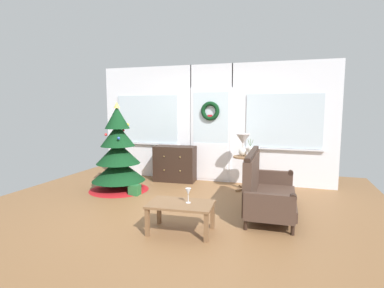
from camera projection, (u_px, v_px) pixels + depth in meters
name	position (u px, v px, depth m)	size (l,w,h in m)	color
ground_plane	(179.00, 210.00, 4.86)	(6.76, 6.76, 0.00)	brown
back_wall_with_door	(211.00, 123.00, 6.68)	(5.20, 0.19, 2.55)	white
christmas_tree	(118.00, 158.00, 5.97)	(1.17, 1.17, 1.73)	#4C331E
dresser_cabinet	(175.00, 164.00, 6.74)	(0.93, 0.49, 0.78)	black
settee_sofa	(264.00, 189.00, 4.69)	(0.75, 1.62, 0.96)	black
side_table	(245.00, 166.00, 6.01)	(0.50, 0.48, 0.67)	brown
table_lamp	(243.00, 142.00, 6.01)	(0.28, 0.28, 0.44)	silver
flower_vase	(250.00, 151.00, 5.88)	(0.11, 0.10, 0.35)	beige
coffee_table	(181.00, 207.00, 3.96)	(0.88, 0.58, 0.39)	brown
wine_glass	(188.00, 192.00, 3.95)	(0.08, 0.08, 0.20)	silver
gift_box	(135.00, 190.00, 5.69)	(0.19, 0.17, 0.19)	#266633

